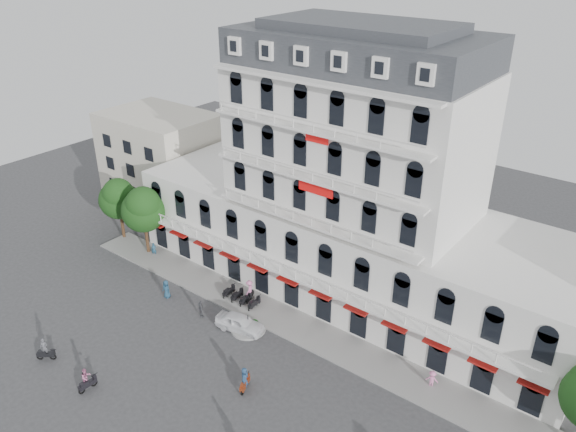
{
  "coord_description": "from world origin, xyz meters",
  "views": [
    {
      "loc": [
        24.79,
        -24.11,
        32.27
      ],
      "look_at": [
        -1.52,
        10.0,
        10.45
      ],
      "focal_mm": 35.0,
      "sensor_mm": 36.0,
      "label": 1
    }
  ],
  "objects_px": {
    "rider_center": "(249,290)",
    "rider_east": "(245,379)",
    "rider_west": "(45,350)",
    "parked_car": "(240,323)",
    "rider_southwest": "(86,379)"
  },
  "relations": [
    {
      "from": "rider_west",
      "to": "rider_east",
      "type": "bearing_deg",
      "value": -11.38
    },
    {
      "from": "rider_west",
      "to": "rider_southwest",
      "type": "height_order",
      "value": "rider_west"
    },
    {
      "from": "rider_west",
      "to": "rider_southwest",
      "type": "relative_size",
      "value": 1.04
    },
    {
      "from": "parked_car",
      "to": "rider_center",
      "type": "height_order",
      "value": "rider_center"
    },
    {
      "from": "parked_car",
      "to": "rider_west",
      "type": "height_order",
      "value": "rider_west"
    },
    {
      "from": "rider_east",
      "to": "rider_center",
      "type": "relative_size",
      "value": 0.93
    },
    {
      "from": "rider_center",
      "to": "rider_west",
      "type": "bearing_deg",
      "value": -44.63
    },
    {
      "from": "rider_east",
      "to": "rider_center",
      "type": "height_order",
      "value": "rider_center"
    },
    {
      "from": "rider_west",
      "to": "rider_east",
      "type": "distance_m",
      "value": 17.37
    },
    {
      "from": "rider_southwest",
      "to": "rider_west",
      "type": "bearing_deg",
      "value": 93.04
    },
    {
      "from": "rider_center",
      "to": "rider_east",
      "type": "bearing_deg",
      "value": 20.03
    },
    {
      "from": "rider_west",
      "to": "rider_center",
      "type": "relative_size",
      "value": 0.93
    },
    {
      "from": "parked_car",
      "to": "rider_center",
      "type": "relative_size",
      "value": 1.99
    },
    {
      "from": "rider_southwest",
      "to": "rider_center",
      "type": "xyz_separation_m",
      "value": [
        2.21,
        16.84,
        0.18
      ]
    },
    {
      "from": "parked_car",
      "to": "rider_center",
      "type": "bearing_deg",
      "value": 18.74
    }
  ]
}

